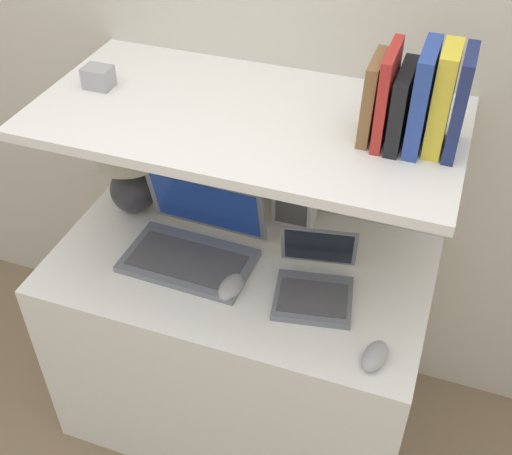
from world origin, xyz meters
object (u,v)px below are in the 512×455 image
book_navy (460,104)px  book_blue (422,98)px  book_brown (372,98)px  shelf_gadget (98,77)px  laptop_large (194,243)px  book_red (387,95)px  laptop_small (315,282)px  router_box (295,204)px  computer_mouse (231,287)px  book_black (401,106)px  book_yellow (442,100)px  table_lamp (128,153)px  second_mouse (375,356)px

book_navy → book_blue: bearing=180.0°
book_brown → shelf_gadget: 0.76m
laptop_large → book_red: size_ratio=1.68×
laptop_small → router_box: 0.32m
laptop_small → computer_mouse: 0.24m
computer_mouse → book_black: size_ratio=0.61×
book_blue → book_black: bearing=180.0°
book_blue → shelf_gadget: book_blue is taller
router_box → shelf_gadget: bearing=-161.6°
laptop_large → book_yellow: size_ratio=1.54×
laptop_small → book_red: book_red is taller
table_lamp → book_yellow: 0.98m
router_box → book_blue: (0.34, -0.18, 0.53)m
book_yellow → router_box: bearing=155.3°
book_red → shelf_gadget: book_red is taller
book_navy → book_red: (-0.17, 0.00, -0.01)m
router_box → book_yellow: size_ratio=0.53×
book_yellow → book_brown: bearing=-180.0°
laptop_large → computer_mouse: laptop_large is taller
router_box → shelf_gadget: shelf_gadget is taller
router_box → book_black: (0.29, -0.18, 0.50)m
book_blue → book_red: size_ratio=1.06×
computer_mouse → book_yellow: bearing=22.7°
router_box → book_black: bearing=-30.9°
second_mouse → book_brown: book_brown is taller
table_lamp → book_blue: size_ratio=1.42×
book_yellow → book_blue: bearing=-180.0°
second_mouse → shelf_gadget: bearing=161.4°
book_blue → book_yellow: bearing=0.0°
laptop_large → book_blue: 0.80m
computer_mouse → book_brown: size_ratio=0.55×
router_box → book_blue: bearing=-27.5°
router_box → book_red: (0.26, -0.18, 0.52)m
table_lamp → laptop_small: table_lamp is taller
laptop_small → second_mouse: laptop_small is taller
computer_mouse → router_box: router_box is taller
table_lamp → book_yellow: book_yellow is taller
book_blue → book_red: 0.08m
book_brown → book_red: bearing=0.0°
second_mouse → book_brown: size_ratio=0.56×
book_blue → book_brown: size_ratio=1.19×
book_yellow → book_red: book_yellow is taller
book_navy → book_red: bearing=180.0°
laptop_small → computer_mouse: laptop_small is taller
table_lamp → book_yellow: bearing=-4.0°
laptop_large → book_blue: bearing=7.8°
book_brown → computer_mouse: bearing=-147.3°
laptop_large → book_black: (0.53, 0.08, 0.52)m
book_brown → shelf_gadget: bearing=180.0°
table_lamp → book_yellow: (0.90, -0.06, 0.38)m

